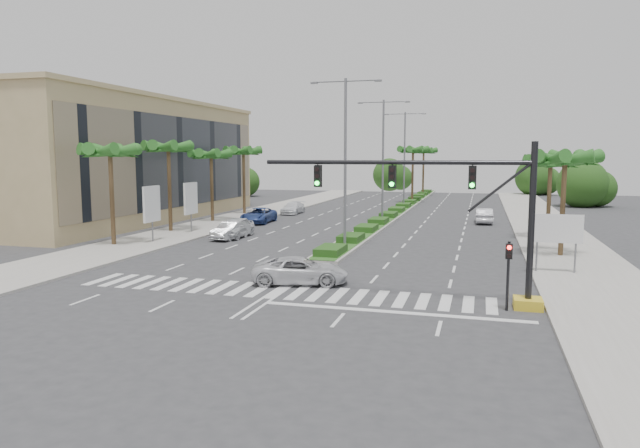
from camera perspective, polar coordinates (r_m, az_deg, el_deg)
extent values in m
plane|color=#333335|center=(28.13, -4.16, -6.74)|extent=(160.00, 160.00, 0.00)
cube|color=gray|center=(46.51, 22.86, -1.78)|extent=(6.00, 120.00, 0.15)
cube|color=gray|center=(52.30, -12.35, -0.51)|extent=(6.00, 120.00, 0.15)
cube|color=gray|center=(71.60, 8.25, 1.53)|extent=(2.20, 75.00, 0.20)
cube|color=#315C1F|center=(71.59, 8.25, 1.63)|extent=(1.80, 75.00, 0.04)
cube|color=tan|center=(62.65, -18.65, 5.91)|extent=(12.00, 36.00, 12.00)
cube|color=gold|center=(26.54, 20.08, -7.47)|extent=(1.20, 1.20, 0.45)
cylinder|color=black|center=(25.93, 20.39, 0.00)|extent=(0.28, 0.28, 7.00)
cylinder|color=black|center=(25.98, 7.25, 6.13)|extent=(12.00, 0.20, 0.20)
cylinder|color=black|center=(25.73, 17.41, 3.42)|extent=(2.53, 0.12, 2.15)
cube|color=black|center=(25.70, 14.99, 4.50)|extent=(0.32, 0.24, 1.00)
cylinder|color=#19E533|center=(25.58, 14.96, 3.77)|extent=(0.20, 0.06, 0.20)
cube|color=black|center=(26.00, 7.23, 4.70)|extent=(0.32, 0.24, 1.00)
cylinder|color=#19E533|center=(25.87, 7.17, 3.98)|extent=(0.20, 0.06, 0.20)
cube|color=black|center=(26.75, -0.23, 4.81)|extent=(0.32, 0.24, 1.00)
cylinder|color=#19E533|center=(26.63, -0.31, 4.11)|extent=(0.20, 0.06, 0.20)
cylinder|color=black|center=(25.62, 18.27, -4.98)|extent=(0.12, 0.12, 3.00)
cube|color=black|center=(25.28, 18.38, -2.60)|extent=(0.28, 0.22, 0.65)
cylinder|color=red|center=(25.12, 18.41, -2.25)|extent=(0.18, 0.05, 0.18)
cylinder|color=slate|center=(34.22, 20.87, -2.36)|extent=(0.10, 0.10, 2.80)
cylinder|color=slate|center=(34.46, 24.19, -2.45)|extent=(0.10, 0.10, 2.80)
cube|color=#0C6638|center=(34.16, 22.63, -0.42)|extent=(2.60, 0.08, 1.50)
cube|color=white|center=(34.11, 22.64, -0.43)|extent=(2.70, 0.02, 1.60)
cylinder|color=slate|center=(44.93, -16.42, -0.10)|extent=(0.12, 0.12, 2.80)
cube|color=white|center=(44.77, -16.48, 1.93)|extent=(0.18, 2.10, 2.70)
cube|color=#D8594C|center=(44.77, -16.48, 1.93)|extent=(0.12, 2.00, 2.60)
cylinder|color=slate|center=(50.07, -12.76, 0.69)|extent=(0.12, 0.12, 2.80)
cube|color=white|center=(49.93, -12.81, 2.52)|extent=(0.18, 2.10, 2.70)
cube|color=#D8594C|center=(49.93, -12.81, 2.52)|extent=(0.12, 2.00, 2.60)
cylinder|color=brown|center=(44.20, -20.08, 2.39)|extent=(0.32, 0.32, 7.00)
sphere|color=brown|center=(44.10, -20.27, 6.80)|extent=(0.70, 0.70, 0.70)
cone|color=#1B551B|center=(43.46, -19.08, 6.72)|extent=(0.90, 3.62, 1.50)
cone|color=#1B551B|center=(44.40, -18.88, 6.72)|extent=(3.39, 2.96, 1.50)
cone|color=#1B551B|center=(45.11, -19.71, 6.68)|extent=(3.73, 1.68, 1.50)
cone|color=#1B551B|center=(45.07, -20.93, 6.63)|extent=(2.38, 3.65, 1.50)
cone|color=#1B551B|center=(44.31, -21.67, 6.61)|extent=(2.38, 3.65, 1.50)
cone|color=#1B551B|center=(43.38, -21.36, 6.63)|extent=(3.73, 1.68, 1.50)
cone|color=#1B551B|center=(43.00, -20.19, 6.68)|extent=(3.39, 2.96, 1.50)
cylinder|color=brown|center=(50.87, -14.81, 3.33)|extent=(0.32, 0.32, 7.40)
sphere|color=brown|center=(50.79, -14.93, 7.38)|extent=(0.70, 0.70, 0.70)
cone|color=#1B551B|center=(50.24, -13.84, 7.31)|extent=(0.90, 3.62, 1.50)
cone|color=#1B551B|center=(51.19, -13.77, 7.30)|extent=(3.39, 2.96, 1.50)
cone|color=#1B551B|center=(51.84, -14.55, 7.27)|extent=(3.73, 1.68, 1.50)
cone|color=#1B551B|center=(51.71, -15.61, 7.24)|extent=(2.38, 3.65, 1.50)
cone|color=#1B551B|center=(50.90, -16.17, 7.23)|extent=(2.38, 3.65, 1.50)
cone|color=#1B551B|center=(50.00, -15.80, 7.25)|extent=(3.73, 1.68, 1.50)
cone|color=#1B551B|center=(49.70, -14.75, 7.29)|extent=(3.39, 2.96, 1.50)
cylinder|color=brown|center=(57.90, -10.76, 3.53)|extent=(0.32, 0.32, 6.80)
sphere|color=brown|center=(57.81, -10.84, 6.79)|extent=(0.70, 0.70, 0.70)
cone|color=#1B551B|center=(57.33, -9.85, 6.72)|extent=(0.90, 3.62, 1.50)
cone|color=#1B551B|center=(58.28, -9.85, 6.72)|extent=(3.39, 2.96, 1.50)
cone|color=#1B551B|center=(58.88, -10.58, 6.70)|extent=(3.73, 1.68, 1.50)
cone|color=#1B551B|center=(58.69, -11.50, 6.68)|extent=(2.38, 3.65, 1.50)
cone|color=#1B551B|center=(57.84, -11.93, 6.67)|extent=(2.38, 3.65, 1.50)
cone|color=#1B551B|center=(56.97, -11.54, 6.68)|extent=(3.73, 1.68, 1.50)
cone|color=#1B551B|center=(56.74, -10.60, 6.70)|extent=(3.39, 2.96, 1.50)
cylinder|color=brown|center=(65.13, -7.61, 4.11)|extent=(0.32, 0.32, 7.20)
sphere|color=brown|center=(65.07, -7.66, 7.19)|extent=(0.70, 0.70, 0.70)
cone|color=#1B551B|center=(64.64, -6.76, 7.12)|extent=(0.90, 3.62, 1.50)
cone|color=#1B551B|center=(65.59, -6.81, 7.11)|extent=(3.39, 2.96, 1.50)
cone|color=#1B551B|center=(66.15, -7.48, 7.10)|extent=(3.73, 1.68, 1.50)
cone|color=#1B551B|center=(65.90, -8.29, 7.09)|extent=(2.38, 3.65, 1.50)
cone|color=#1B551B|center=(65.03, -8.64, 7.09)|extent=(2.38, 3.65, 1.50)
cone|color=#1B551B|center=(64.18, -8.25, 7.10)|extent=(3.73, 1.68, 1.50)
cone|color=#1B551B|center=(64.01, -7.40, 7.12)|extent=(3.39, 2.96, 1.50)
cylinder|color=brown|center=(40.15, 23.10, 1.50)|extent=(0.32, 0.32, 6.50)
sphere|color=brown|center=(40.01, 23.31, 5.99)|extent=(0.70, 0.70, 0.70)
cone|color=#1B551B|center=(40.17, 24.87, 5.77)|extent=(0.90, 3.62, 1.50)
cone|color=#1B551B|center=(40.96, 24.10, 5.82)|extent=(3.39, 2.96, 1.50)
cone|color=#1B551B|center=(41.05, 22.77, 5.88)|extent=(3.73, 1.68, 1.50)
cone|color=#1B551B|center=(40.37, 21.82, 5.92)|extent=(2.38, 3.65, 1.50)
cone|color=#1B551B|center=(39.42, 21.96, 5.90)|extent=(2.38, 3.65, 1.50)
cone|color=#1B551B|center=(38.92, 23.15, 5.84)|extent=(3.73, 1.68, 1.50)
cone|color=#1B551B|center=(39.25, 24.46, 5.79)|extent=(3.39, 2.96, 1.50)
cylinder|color=brown|center=(48.08, 21.91, 2.16)|extent=(0.32, 0.32, 6.20)
sphere|color=brown|center=(47.96, 22.07, 5.73)|extent=(0.70, 0.70, 0.70)
cone|color=#1B551B|center=(48.09, 23.38, 5.55)|extent=(0.90, 3.62, 1.50)
cone|color=#1B551B|center=(48.89, 22.76, 5.59)|extent=(3.39, 2.96, 1.50)
cone|color=#1B551B|center=(49.00, 21.65, 5.64)|extent=(3.73, 1.68, 1.50)
cone|color=#1B551B|center=(48.34, 20.84, 5.67)|extent=(2.38, 3.65, 1.50)
cone|color=#1B551B|center=(47.39, 20.93, 5.65)|extent=(2.38, 3.65, 1.50)
cone|color=#1B551B|center=(46.87, 21.91, 5.60)|extent=(3.73, 1.68, 1.50)
cone|color=#1B551B|center=(47.18, 23.01, 5.56)|extent=(3.39, 2.96, 1.50)
cylinder|color=brown|center=(81.28, 9.24, 4.71)|extent=(0.32, 0.32, 7.50)
sphere|color=brown|center=(81.24, 9.29, 7.28)|extent=(0.70, 0.70, 0.70)
cone|color=#1B551B|center=(81.11, 10.06, 7.20)|extent=(0.90, 3.62, 1.50)
cone|color=#1B551B|center=(82.01, 9.84, 7.20)|extent=(3.39, 2.96, 1.50)
cone|color=#1B551B|center=(82.33, 9.20, 7.21)|extent=(3.73, 1.68, 1.50)
cone|color=#1B551B|center=(81.83, 8.63, 7.22)|extent=(2.38, 3.65, 1.50)
cone|color=#1B551B|center=(80.88, 8.54, 7.23)|extent=(2.38, 3.65, 1.50)
cone|color=#1B551B|center=(80.20, 9.02, 7.23)|extent=(3.73, 1.68, 1.50)
cone|color=#1B551B|center=(80.30, 9.70, 7.21)|extent=(3.39, 2.96, 1.50)
cylinder|color=brown|center=(96.19, 10.28, 5.00)|extent=(0.32, 0.32, 7.50)
sphere|color=brown|center=(96.15, 10.33, 7.17)|extent=(0.70, 0.70, 0.70)
cone|color=#1B551B|center=(96.05, 10.99, 7.10)|extent=(0.90, 3.62, 1.50)
cone|color=#1B551B|center=(96.94, 10.78, 7.10)|extent=(3.39, 2.96, 1.50)
cone|color=#1B551B|center=(97.24, 10.25, 7.11)|extent=(3.73, 1.68, 1.50)
cone|color=#1B551B|center=(96.73, 9.77, 7.12)|extent=(2.38, 3.65, 1.50)
cone|color=#1B551B|center=(95.78, 9.71, 7.13)|extent=(2.38, 3.65, 1.50)
cone|color=#1B551B|center=(95.11, 10.12, 7.12)|extent=(3.73, 1.68, 1.50)
cone|color=#1B551B|center=(95.23, 10.69, 7.11)|extent=(3.39, 2.96, 1.50)
cylinder|color=slate|center=(40.79, 2.54, 5.98)|extent=(0.20, 0.20, 12.00)
cylinder|color=slate|center=(41.41, 0.92, 14.04)|extent=(2.40, 0.10, 0.10)
cylinder|color=slate|center=(40.86, 4.27, 14.12)|extent=(2.40, 0.10, 0.10)
cube|color=slate|center=(41.70, -0.59, 13.92)|extent=(0.50, 0.25, 0.12)
cube|color=slate|center=(40.65, 5.84, 14.07)|extent=(0.50, 0.25, 0.12)
cylinder|color=slate|center=(56.48, 6.31, 6.17)|extent=(0.20, 0.20, 12.00)
cylinder|color=slate|center=(56.93, 5.17, 12.03)|extent=(2.40, 0.10, 0.10)
cylinder|color=slate|center=(56.53, 7.61, 12.04)|extent=(2.40, 0.10, 0.10)
cube|color=slate|center=(57.14, 4.06, 11.97)|extent=(0.50, 0.25, 0.12)
cube|color=slate|center=(56.37, 8.74, 11.98)|extent=(0.50, 0.25, 0.12)
cylinder|color=slate|center=(72.30, 8.44, 6.26)|extent=(0.20, 0.20, 12.00)
cylinder|color=slate|center=(72.65, 7.56, 10.86)|extent=(2.40, 0.10, 0.10)
cylinder|color=slate|center=(72.34, 9.48, 10.84)|extent=(2.40, 0.10, 0.10)
cube|color=slate|center=(72.82, 6.69, 10.82)|extent=(0.50, 0.25, 0.12)
cube|color=slate|center=(72.22, 10.36, 10.79)|extent=(0.50, 0.25, 0.12)
imported|color=silver|center=(46.89, -8.50, -0.35)|extent=(1.98, 4.79, 1.62)
imported|color=#BCBCC1|center=(46.03, -8.97, -0.64)|extent=(1.83, 4.30, 1.38)
imported|color=navy|center=(56.77, -6.16, 0.86)|extent=(2.77, 5.51, 1.50)
imported|color=white|center=(65.54, -2.73, 1.62)|extent=(1.91, 4.65, 1.34)
imported|color=silver|center=(29.64, -1.99, -4.67)|extent=(5.36, 3.41, 1.38)
imported|color=silver|center=(58.48, 16.06, 0.80)|extent=(1.79, 4.59, 1.49)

